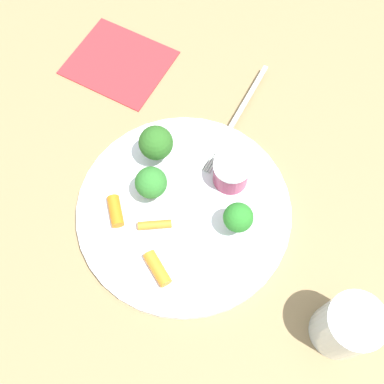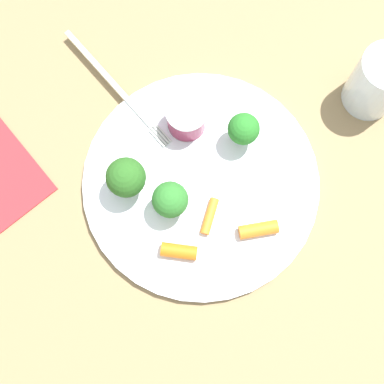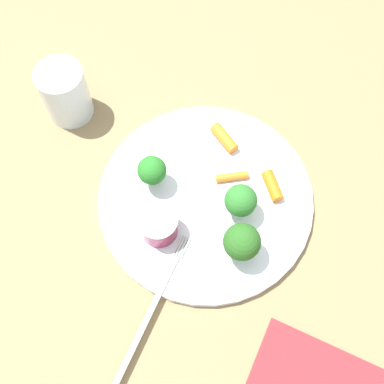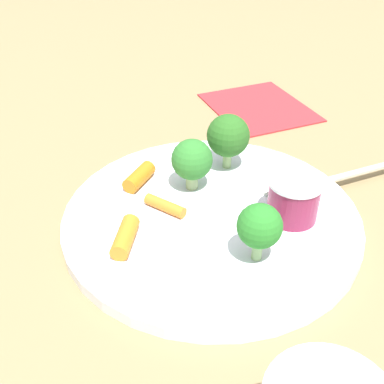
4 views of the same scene
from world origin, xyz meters
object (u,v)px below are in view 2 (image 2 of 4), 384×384
Objects in this scene: plate at (201,183)px; carrot_stick_2 at (179,251)px; broccoli_floret_0 at (170,200)px; sauce_cup at (184,118)px; fork at (118,89)px; drinking_glass at (378,82)px; carrot_stick_1 at (211,216)px; broccoli_floret_2 at (244,129)px; carrot_stick_0 at (259,229)px; broccoli_floret_1 at (126,178)px.

plate is 6.91× the size of carrot_stick_2.
sauce_cup is at bearing 69.05° from broccoli_floret_0.
sauce_cup is at bearing -42.70° from fork.
drinking_glass is (0.23, -0.01, 0.01)m from sauce_cup.
carrot_stick_1 reaches higher than fork.
broccoli_floret_2 is 1.20× the size of carrot_stick_0.
drinking_glass reaches higher than carrot_stick_0.
broccoli_floret_2 reaches higher than carrot_stick_1.
broccoli_floret_0 is 0.05m from broccoli_floret_1.
sauce_cup is 0.10m from broccoli_floret_0.
carrot_stick_2 is at bearing -177.57° from carrot_stick_0.
broccoli_floret_0 is at bearing -151.85° from plate.
sauce_cup is 0.09m from fork.
carrot_stick_1 reaches higher than plate.
broccoli_floret_0 reaches higher than carrot_stick_1.
broccoli_floret_2 is at bearing 85.54° from carrot_stick_0.
broccoli_floret_2 is 0.16m from fork.
broccoli_floret_1 is 1.42× the size of carrot_stick_1.
plate is 0.15m from fork.
broccoli_floret_1 is 1.50× the size of carrot_stick_2.
carrot_stick_1 is (-0.05, 0.03, -0.00)m from carrot_stick_0.
broccoli_floret_0 is 0.11m from broccoli_floret_2.
fork is (-0.13, 0.10, -0.03)m from broccoli_floret_2.
carrot_stick_1 is at bearing -124.42° from broccoli_floret_2.
broccoli_floret_2 reaches higher than fork.
plate is at bearing 28.15° from broccoli_floret_0.
drinking_glass reaches higher than broccoli_floret_2.
fork is (-0.07, 0.14, 0.01)m from plate.
sauce_cup is 0.10m from broccoli_floret_1.
carrot_stick_1 is at bearing 35.76° from carrot_stick_2.
carrot_stick_2 is (-0.00, -0.05, -0.02)m from broccoli_floret_0.
broccoli_floret_1 is at bearing 140.87° from broccoli_floret_0.
sauce_cup reaches higher than fork.
drinking_glass is at bearing 17.54° from broccoli_floret_0.
carrot_stick_1 is at bearing -34.06° from broccoli_floret_1.
broccoli_floret_0 is at bearing -162.46° from drinking_glass.
carrot_stick_1 is 0.25m from drinking_glass.
broccoli_floret_2 is (0.10, 0.06, 0.00)m from broccoli_floret_0.
carrot_stick_1 is at bearing -67.88° from fork.
broccoli_floret_2 reaches higher than carrot_stick_2.
plate is 0.08m from broccoli_floret_2.
carrot_stick_0 is (0.13, -0.08, -0.03)m from broccoli_floret_1.
plate is at bearing -62.24° from fork.
broccoli_floret_2 is at bearing 55.58° from carrot_stick_1.
fork is at bearing 166.05° from drinking_glass.
drinking_glass reaches higher than broccoli_floret_0.
sauce_cup is 0.15m from carrot_stick_0.
drinking_glass is at bearing 37.22° from carrot_stick_0.
carrot_stick_1 is (0.04, -0.02, -0.03)m from broccoli_floret_0.
broccoli_floret_0 reaches higher than carrot_stick_0.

